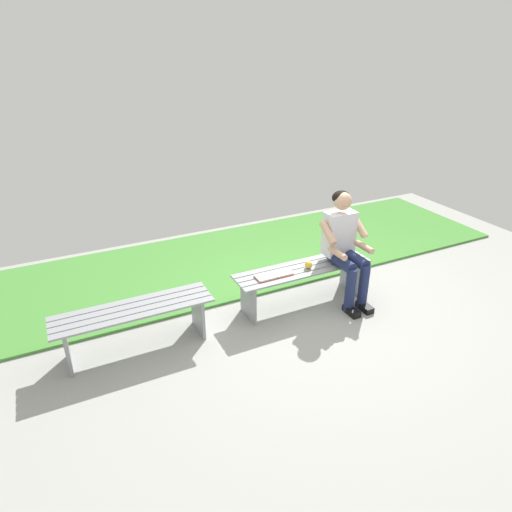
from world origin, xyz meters
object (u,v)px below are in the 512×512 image
at_px(bench_near, 303,277).
at_px(book_open, 274,275).
at_px(bench_far, 134,319).
at_px(person_seated, 345,244).
at_px(apple, 309,265).

distance_m(bench_near, book_open, 0.40).
bearing_deg(book_open, bench_far, -1.26).
height_order(person_seated, book_open, person_seated).
bearing_deg(person_seated, bench_far, -2.48).
xyz_separation_m(bench_far, person_seated, (-2.34, 0.10, 0.36)).
distance_m(person_seated, apple, 0.47).
xyz_separation_m(bench_near, person_seated, (-0.47, 0.10, 0.35)).
height_order(bench_near, book_open, book_open).
height_order(bench_far, person_seated, person_seated).
bearing_deg(person_seated, book_open, -5.01).
distance_m(bench_far, apple, 1.92).
distance_m(bench_near, bench_far, 1.87).
distance_m(apple, book_open, 0.42).
relative_size(bench_near, apple, 18.54).
relative_size(person_seated, book_open, 3.06).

